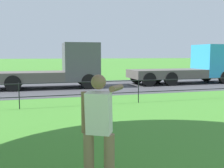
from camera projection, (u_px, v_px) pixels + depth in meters
street_strip at (64, 88)px, 16.65m from camera, size 80.00×7.70×0.01m
park_fence at (83, 89)px, 10.77m from camera, size 33.58×0.04×1.00m
person_thrower at (99, 128)px, 4.03m from camera, size 0.77×0.66×1.74m
flatbed_truck_far_right at (57, 68)px, 16.51m from camera, size 7.38×2.68×2.75m
flatbed_truck_center at (194, 66)px, 19.37m from camera, size 7.30×2.43×2.75m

